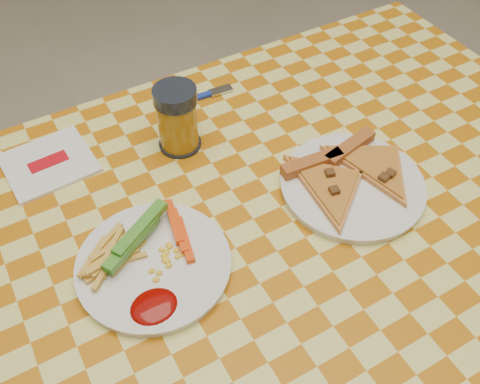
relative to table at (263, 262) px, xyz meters
name	(u,v)px	position (x,y,z in m)	size (l,w,h in m)	color
table	(263,262)	(0.00, 0.00, 0.00)	(1.28, 0.88, 0.76)	silver
plate_left	(154,266)	(-0.17, 0.03, 0.08)	(0.22, 0.22, 0.01)	white
plate_right	(352,186)	(0.17, 0.01, 0.08)	(0.23, 0.23, 0.01)	white
fries_veggies	(142,253)	(-0.18, 0.04, 0.10)	(0.20, 0.18, 0.04)	gold
pizza_slices	(349,173)	(0.18, 0.03, 0.09)	(0.25, 0.23, 0.02)	#CD883F
drink_glass	(177,119)	(-0.03, 0.24, 0.13)	(0.08, 0.08, 0.12)	black
napkin	(49,163)	(-0.24, 0.31, 0.08)	(0.15, 0.14, 0.01)	white
fork	(197,97)	(0.06, 0.34, 0.08)	(0.15, 0.03, 0.01)	#152E97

